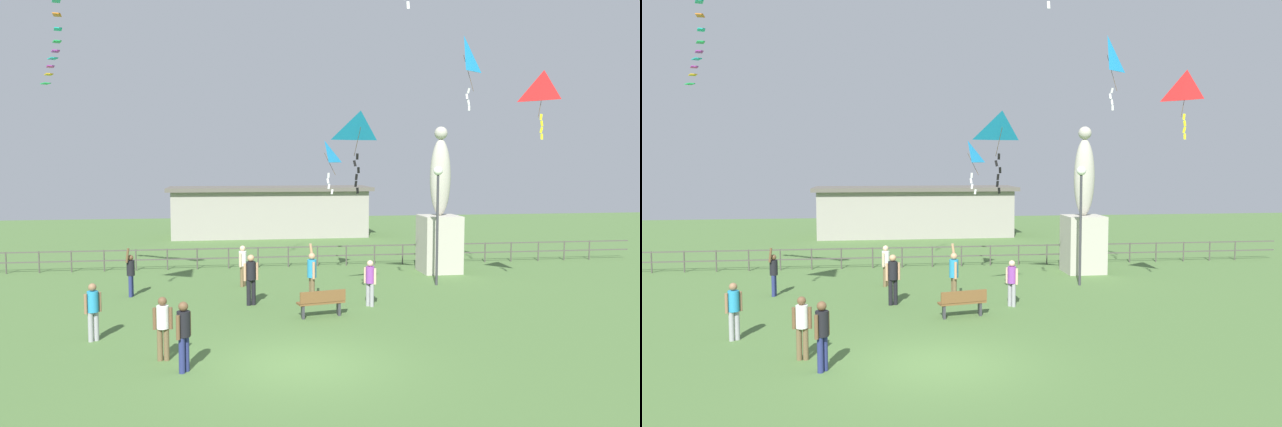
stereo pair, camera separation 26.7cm
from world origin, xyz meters
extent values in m
plane|color=#4C7038|center=(0.00, 0.00, 0.00)|extent=(80.00, 80.00, 0.00)
cube|color=#B2AD9E|center=(7.45, 11.72, 1.24)|extent=(1.64, 1.64, 2.49)
ellipsoid|color=#B2AD9E|center=(7.45, 11.72, 4.15)|extent=(0.90, 0.76, 3.32)
sphere|color=#B2AD9E|center=(7.45, 11.72, 6.06)|extent=(0.56, 0.56, 0.56)
cylinder|color=#38383D|center=(6.39, 8.90, 2.17)|extent=(0.10, 0.10, 4.33)
sphere|color=white|center=(6.39, 8.90, 4.48)|extent=(0.36, 0.36, 0.36)
cube|color=brown|center=(1.16, 4.58, 0.45)|extent=(1.55, 0.72, 0.06)
cube|color=brown|center=(1.20, 4.41, 0.67)|extent=(1.48, 0.38, 0.36)
cube|color=#333338|center=(0.57, 4.45, 0.23)|extent=(0.08, 0.36, 0.45)
cube|color=#333338|center=(1.74, 4.71, 0.23)|extent=(0.08, 0.36, 0.45)
cylinder|color=brown|center=(1.13, 6.71, 0.43)|extent=(0.15, 0.15, 0.87)
cylinder|color=brown|center=(1.16, 6.55, 0.43)|extent=(0.15, 0.15, 0.87)
cylinder|color=#268CBF|center=(1.15, 6.63, 1.17)|extent=(0.32, 0.32, 0.61)
sphere|color=tan|center=(1.15, 6.63, 1.60)|extent=(0.23, 0.23, 0.23)
cylinder|color=tan|center=(1.16, 6.85, 1.72)|extent=(0.19, 0.12, 0.59)
cylinder|color=tan|center=(1.19, 6.42, 1.14)|extent=(0.10, 0.10, 0.58)
cylinder|color=#99999E|center=(-5.26, 2.83, 0.40)|extent=(0.14, 0.14, 0.80)
cylinder|color=#99999E|center=(-5.39, 2.74, 0.40)|extent=(0.14, 0.14, 0.80)
cylinder|color=#268CBF|center=(-5.32, 2.78, 1.09)|extent=(0.29, 0.29, 0.57)
sphere|color=#8C6647|center=(-5.32, 2.78, 1.48)|extent=(0.22, 0.22, 0.22)
cylinder|color=#8C6647|center=(-5.16, 2.90, 1.05)|extent=(0.09, 0.09, 0.54)
cylinder|color=#8C6647|center=(-5.48, 2.67, 1.05)|extent=(0.09, 0.09, 0.54)
cylinder|color=brown|center=(-1.18, 9.65, 0.41)|extent=(0.14, 0.14, 0.81)
cylinder|color=brown|center=(-1.10, 9.79, 0.41)|extent=(0.14, 0.14, 0.81)
cylinder|color=white|center=(-1.14, 9.72, 1.10)|extent=(0.30, 0.30, 0.57)
sphere|color=beige|center=(-1.14, 9.72, 1.49)|extent=(0.22, 0.22, 0.22)
cylinder|color=beige|center=(-1.23, 9.55, 1.06)|extent=(0.09, 0.09, 0.54)
cylinder|color=beige|center=(-1.05, 9.90, 1.06)|extent=(0.09, 0.09, 0.54)
cylinder|color=black|center=(-0.86, 6.50, 0.44)|extent=(0.15, 0.15, 0.87)
cylinder|color=black|center=(-1.02, 6.45, 0.44)|extent=(0.15, 0.15, 0.87)
cylinder|color=black|center=(-0.94, 6.47, 1.18)|extent=(0.32, 0.32, 0.62)
sphere|color=tan|center=(-0.94, 6.47, 1.61)|extent=(0.23, 0.23, 0.23)
cylinder|color=tan|center=(-0.74, 6.53, 1.14)|extent=(0.10, 0.10, 0.58)
cylinder|color=tan|center=(-1.15, 6.41, 1.14)|extent=(0.10, 0.10, 0.58)
cylinder|color=#99999E|center=(3.05, 5.67, 0.39)|extent=(0.13, 0.13, 0.79)
cylinder|color=#99999E|center=(2.94, 5.78, 0.39)|extent=(0.13, 0.13, 0.79)
cylinder|color=purple|center=(2.99, 5.73, 1.07)|extent=(0.29, 0.29, 0.56)
sphere|color=beige|center=(2.99, 5.73, 1.45)|extent=(0.21, 0.21, 0.21)
cylinder|color=beige|center=(3.13, 5.59, 1.03)|extent=(0.09, 0.09, 0.53)
cylinder|color=beige|center=(2.85, 5.86, 1.03)|extent=(0.09, 0.09, 0.53)
cylinder|color=navy|center=(-5.17, 8.38, 0.38)|extent=(0.13, 0.13, 0.77)
cylinder|color=navy|center=(-5.15, 8.53, 0.38)|extent=(0.13, 0.13, 0.77)
cylinder|color=black|center=(-5.16, 8.45, 1.04)|extent=(0.28, 0.28, 0.54)
sphere|color=brown|center=(-5.16, 8.45, 1.41)|extent=(0.21, 0.21, 0.21)
cylinder|color=brown|center=(-5.23, 8.28, 1.52)|extent=(0.16, 0.11, 0.52)
cylinder|color=brown|center=(-5.13, 8.64, 1.01)|extent=(0.08, 0.08, 0.51)
cylinder|color=brown|center=(-3.37, 0.81, 0.40)|extent=(0.14, 0.14, 0.80)
cylinder|color=brown|center=(-3.21, 0.80, 0.40)|extent=(0.14, 0.14, 0.80)
cylinder|color=white|center=(-3.29, 0.80, 1.08)|extent=(0.29, 0.29, 0.56)
sphere|color=brown|center=(-3.29, 0.80, 1.47)|extent=(0.21, 0.21, 0.21)
cylinder|color=brown|center=(-3.49, 0.81, 1.05)|extent=(0.09, 0.09, 0.54)
cylinder|color=brown|center=(-3.10, 0.79, 1.05)|extent=(0.09, 0.09, 0.54)
cylinder|color=navy|center=(-2.69, -0.08, 0.42)|extent=(0.14, 0.14, 0.84)
cylinder|color=navy|center=(-2.78, -0.21, 0.42)|extent=(0.14, 0.14, 0.84)
cylinder|color=black|center=(-2.73, -0.14, 1.13)|extent=(0.31, 0.31, 0.59)
sphere|color=brown|center=(-2.73, -0.14, 1.54)|extent=(0.22, 0.22, 0.22)
cylinder|color=brown|center=(-2.62, 0.03, 1.10)|extent=(0.09, 0.09, 0.56)
cylinder|color=brown|center=(-2.84, -0.31, 1.10)|extent=(0.09, 0.09, 0.56)
pyramid|color=#198CD1|center=(2.17, 10.44, 5.18)|extent=(0.93, 1.07, 0.89)
cylinder|color=#4C381E|center=(2.37, 10.31, 4.74)|extent=(0.43, 0.28, 0.89)
cube|color=white|center=(2.31, 10.28, 4.29)|extent=(0.09, 0.03, 0.20)
cube|color=white|center=(2.28, 10.27, 4.07)|extent=(0.11, 0.04, 0.21)
cube|color=white|center=(2.33, 10.29, 3.85)|extent=(0.11, 0.02, 0.21)
cube|color=white|center=(2.47, 10.36, 3.63)|extent=(0.11, 0.03, 0.21)
cube|color=white|center=(3.31, 2.66, 9.16)|extent=(0.09, 0.02, 0.20)
pyramid|color=red|center=(8.95, 5.65, 7.37)|extent=(0.98, 1.09, 1.05)
cylinder|color=#4C381E|center=(8.80, 5.54, 6.85)|extent=(0.31, 0.25, 1.05)
cube|color=yellow|center=(8.83, 5.55, 6.35)|extent=(0.11, 0.03, 0.21)
cube|color=yellow|center=(8.87, 5.57, 6.13)|extent=(0.12, 0.02, 0.21)
cube|color=yellow|center=(8.86, 5.56, 5.91)|extent=(0.12, 0.03, 0.21)
cube|color=yellow|center=(8.89, 5.58, 5.69)|extent=(0.09, 0.03, 0.20)
pyramid|color=#198CD1|center=(7.44, 9.18, 8.96)|extent=(0.96, 0.91, 1.43)
cylinder|color=#4C381E|center=(7.58, 9.01, 8.25)|extent=(0.31, 0.38, 1.43)
cube|color=white|center=(7.60, 9.02, 7.57)|extent=(0.11, 0.05, 0.21)
cube|color=white|center=(7.52, 8.98, 7.35)|extent=(0.10, 0.05, 0.20)
cube|color=white|center=(7.61, 9.02, 7.13)|extent=(0.12, 0.01, 0.21)
cube|color=white|center=(7.65, 9.04, 6.91)|extent=(0.08, 0.01, 0.20)
pyramid|color=#198CD1|center=(2.52, 5.12, 5.93)|extent=(1.26, 0.77, 0.92)
cylinder|color=#4C381E|center=(2.46, 5.37, 5.48)|extent=(0.13, 0.51, 0.92)
cube|color=black|center=(2.46, 5.37, 5.00)|extent=(0.08, 0.03, 0.20)
cube|color=black|center=(2.37, 5.32, 4.78)|extent=(0.12, 0.05, 0.21)
cube|color=black|center=(2.51, 5.39, 4.56)|extent=(0.09, 0.04, 0.20)
cube|color=black|center=(2.43, 5.35, 4.34)|extent=(0.10, 0.02, 0.21)
cube|color=black|center=(2.41, 5.34, 4.12)|extent=(0.10, 0.02, 0.21)
cube|color=black|center=(2.48, 5.38, 3.90)|extent=(0.10, 0.03, 0.20)
cube|color=#19B2B2|center=(-6.99, 6.84, 9.93)|extent=(0.38, 0.53, 0.03)
cube|color=orange|center=(-7.10, 7.31, 9.59)|extent=(0.30, 0.51, 0.03)
cube|color=#19B2B2|center=(-7.20, 7.78, 9.23)|extent=(0.37, 0.53, 0.03)
cube|color=#1EB759|center=(-7.36, 8.23, 8.90)|extent=(0.40, 0.54, 0.03)
cube|color=#B22DB2|center=(-7.53, 8.68, 8.65)|extent=(0.39, 0.54, 0.03)
cube|color=#19B2B2|center=(-7.74, 9.12, 8.47)|extent=(0.45, 0.54, 0.03)
cube|color=#B22DB2|center=(-7.94, 9.55, 8.25)|extent=(0.39, 0.53, 0.03)
cube|color=yellow|center=(-8.12, 10.00, 8.02)|extent=(0.42, 0.54, 0.03)
cube|color=#1EB759|center=(-8.35, 10.42, 7.74)|extent=(0.47, 0.53, 0.03)
cylinder|color=#4C4742|center=(-11.19, 14.00, 0.47)|extent=(0.06, 0.06, 0.95)
cylinder|color=#4C4742|center=(-9.83, 14.00, 0.47)|extent=(0.06, 0.06, 0.95)
cylinder|color=#4C4742|center=(-8.49, 14.00, 0.47)|extent=(0.06, 0.06, 0.95)
cylinder|color=#4C4742|center=(-7.11, 14.00, 0.47)|extent=(0.06, 0.06, 0.95)
cylinder|color=#4C4742|center=(-5.75, 14.00, 0.47)|extent=(0.06, 0.06, 0.95)
cylinder|color=#4C4742|center=(-4.39, 14.00, 0.47)|extent=(0.06, 0.06, 0.95)
cylinder|color=#4C4742|center=(-3.08, 14.00, 0.47)|extent=(0.06, 0.06, 0.95)
cylinder|color=#4C4742|center=(-1.67, 14.00, 0.47)|extent=(0.06, 0.06, 0.95)
cylinder|color=#4C4742|center=(-0.34, 14.00, 0.47)|extent=(0.06, 0.06, 0.95)
cylinder|color=#4C4742|center=(1.04, 14.00, 0.47)|extent=(0.06, 0.06, 0.95)
cylinder|color=#4C4742|center=(2.39, 14.00, 0.47)|extent=(0.06, 0.06, 0.95)
cylinder|color=#4C4742|center=(3.75, 14.00, 0.47)|extent=(0.06, 0.06, 0.95)
cylinder|color=#4C4742|center=(5.10, 14.00, 0.47)|extent=(0.06, 0.06, 0.95)
cylinder|color=#4C4742|center=(6.46, 14.00, 0.47)|extent=(0.06, 0.06, 0.95)
cylinder|color=#4C4742|center=(7.81, 14.00, 0.47)|extent=(0.06, 0.06, 0.95)
cylinder|color=#4C4742|center=(9.16, 14.00, 0.47)|extent=(0.06, 0.06, 0.95)
cylinder|color=#4C4742|center=(10.55, 14.00, 0.47)|extent=(0.06, 0.06, 0.95)
cylinder|color=#4C4742|center=(11.87, 14.00, 0.47)|extent=(0.06, 0.06, 0.95)
cylinder|color=#4C4742|center=(13.28, 14.00, 0.47)|extent=(0.06, 0.06, 0.95)
cylinder|color=#4C4742|center=(14.63, 14.00, 0.47)|extent=(0.06, 0.06, 0.95)
cylinder|color=#4C4742|center=(15.96, 14.00, 0.47)|extent=(0.06, 0.06, 0.95)
cube|color=#4C4742|center=(0.00, 14.00, 0.91)|extent=(36.00, 0.05, 0.05)
cube|color=#4C4742|center=(0.00, 14.00, 0.47)|extent=(36.00, 0.05, 0.05)
cube|color=gray|center=(1.02, 26.00, 1.48)|extent=(12.27, 3.33, 2.96)
cube|color=#59544C|center=(1.02, 26.00, 3.08)|extent=(12.87, 3.93, 0.24)
camera|label=1|loc=(-1.70, -14.70, 4.86)|focal=35.55mm
camera|label=2|loc=(-1.44, -14.73, 4.86)|focal=35.55mm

